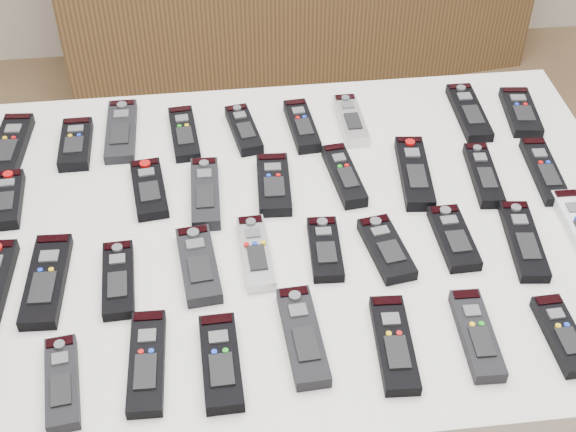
{
  "coord_description": "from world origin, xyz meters",
  "views": [
    {
      "loc": [
        -0.25,
        -0.99,
        1.74
      ],
      "look_at": [
        -0.13,
        0.04,
        0.8
      ],
      "focal_mm": 50.0,
      "sensor_mm": 36.0,
      "label": 1
    }
  ],
  "objects": [
    {
      "name": "remote_9",
      "position": [
        -0.62,
        0.15,
        0.79
      ],
      "size": [
        0.06,
        0.15,
        0.02
      ],
      "primitive_type": "cube",
      "rotation": [
        0.0,
        0.0,
        0.05
      ],
      "color": "black",
      "rests_on": "table"
    },
    {
      "name": "remote_22",
      "position": [
        -0.07,
        -0.04,
        0.79
      ],
      "size": [
        0.06,
        0.14,
        0.02
      ],
      "primitive_type": "cube",
      "rotation": [
        0.0,
        0.0,
        -0.05
      ],
      "color": "black",
      "rests_on": "table"
    },
    {
      "name": "remote_3",
      "position": [
        -0.3,
        0.32,
        0.79
      ],
      "size": [
        0.06,
        0.17,
        0.02
      ],
      "primitive_type": "cube",
      "rotation": [
        0.0,
        0.0,
        0.08
      ],
      "color": "black",
      "rests_on": "table"
    },
    {
      "name": "remote_10",
      "position": [
        -0.37,
        0.15,
        0.79
      ],
      "size": [
        0.07,
        0.16,
        0.02
      ],
      "primitive_type": "cube",
      "rotation": [
        0.0,
        0.0,
        0.12
      ],
      "color": "black",
      "rests_on": "table"
    },
    {
      "name": "remote_5",
      "position": [
        -0.07,
        0.31,
        0.79
      ],
      "size": [
        0.06,
        0.16,
        0.02
      ],
      "primitive_type": "cube",
      "rotation": [
        0.0,
        0.0,
        0.08
      ],
      "color": "black",
      "rests_on": "table"
    },
    {
      "name": "remote_11",
      "position": [
        -0.27,
        0.13,
        0.79
      ],
      "size": [
        0.05,
        0.18,
        0.02
      ],
      "primitive_type": "cube",
      "rotation": [
        0.0,
        0.0,
        -0.02
      ],
      "color": "black",
      "rests_on": "table"
    },
    {
      "name": "remote_15",
      "position": [
        0.25,
        0.12,
        0.79
      ],
      "size": [
        0.06,
        0.17,
        0.02
      ],
      "primitive_type": "cube",
      "rotation": [
        0.0,
        0.0,
        -0.08
      ],
      "color": "black",
      "rests_on": "table"
    },
    {
      "name": "remote_2",
      "position": [
        -0.43,
        0.34,
        0.79
      ],
      "size": [
        0.06,
        0.19,
        0.02
      ],
      "primitive_type": "cube",
      "rotation": [
        0.0,
        0.0,
        -0.01
      ],
      "color": "black",
      "rests_on": "table"
    },
    {
      "name": "remote_6",
      "position": [
        0.03,
        0.32,
        0.79
      ],
      "size": [
        0.05,
        0.16,
        0.02
      ],
      "primitive_type": "cube",
      "rotation": [
        0.0,
        0.0,
        0.02
      ],
      "color": "#B7B7BC",
      "rests_on": "table"
    },
    {
      "name": "remote_33",
      "position": [
        0.13,
        -0.25,
        0.79
      ],
      "size": [
        0.05,
        0.17,
        0.02
      ],
      "primitive_type": "cube",
      "rotation": [
        0.0,
        0.0,
        -0.03
      ],
      "color": "black",
      "rests_on": "table"
    },
    {
      "name": "remote_7",
      "position": [
        0.28,
        0.32,
        0.79
      ],
      "size": [
        0.06,
        0.19,
        0.02
      ],
      "primitive_type": "cube",
      "rotation": [
        0.0,
        0.0,
        -0.02
      ],
      "color": "black",
      "rests_on": "table"
    },
    {
      "name": "remote_31",
      "position": [
        -0.14,
        -0.22,
        0.79
      ],
      "size": [
        0.06,
        0.19,
        0.02
      ],
      "primitive_type": "cube",
      "rotation": [
        0.0,
        0.0,
        0.05
      ],
      "color": "black",
      "rests_on": "table"
    },
    {
      "name": "remote_19",
      "position": [
        -0.42,
        -0.07,
        0.79
      ],
      "size": [
        0.06,
        0.16,
        0.02
      ],
      "primitive_type": "cube",
      "rotation": [
        0.0,
        0.0,
        0.04
      ],
      "color": "black",
      "rests_on": "table"
    },
    {
      "name": "remote_8",
      "position": [
        0.39,
        0.31,
        0.79
      ],
      "size": [
        0.08,
        0.16,
        0.02
      ],
      "primitive_type": "cube",
      "rotation": [
        0.0,
        0.0,
        -0.11
      ],
      "color": "black",
      "rests_on": "table"
    },
    {
      "name": "remote_30",
      "position": [
        -0.26,
        -0.26,
        0.79
      ],
      "size": [
        0.06,
        0.17,
        0.02
      ],
      "primitive_type": "cube",
      "rotation": [
        0.0,
        0.0,
        0.03
      ],
      "color": "black",
      "rests_on": "table"
    },
    {
      "name": "remote_32",
      "position": [
        -0.0,
        -0.25,
        0.79
      ],
      "size": [
        0.06,
        0.18,
        0.02
      ],
      "primitive_type": "cube",
      "rotation": [
        0.0,
        0.0,
        -0.06
      ],
      "color": "black",
      "rests_on": "table"
    },
    {
      "name": "remote_18",
      "position": [
        -0.53,
        -0.06,
        0.79
      ],
      "size": [
        0.07,
        0.2,
        0.02
      ],
      "primitive_type": "cube",
      "rotation": [
        0.0,
        0.0,
        -0.05
      ],
      "color": "black",
      "rests_on": "table"
    },
    {
      "name": "remote_0",
      "position": [
        -0.64,
        0.31,
        0.79
      ],
      "size": [
        0.07,
        0.2,
        0.02
      ],
      "primitive_type": "cube",
      "rotation": [
        0.0,
        0.0,
        -0.08
      ],
      "color": "black",
      "rests_on": "table"
    },
    {
      "name": "remote_16",
      "position": [
        0.37,
        0.12,
        0.79
      ],
      "size": [
        0.06,
        0.19,
        0.02
      ],
      "primitive_type": "cube",
      "rotation": [
        0.0,
        0.0,
        -0.07
      ],
      "color": "black",
      "rests_on": "table"
    },
    {
      "name": "remote_21",
      "position": [
        -0.19,
        -0.03,
        0.79
      ],
      "size": [
        0.05,
        0.17,
        0.02
      ],
      "primitive_type": "cube",
      "rotation": [
        0.0,
        0.0,
        0.04
      ],
      "color": "#B7B7BC",
      "rests_on": "table"
    },
    {
      "name": "remote_13",
      "position": [
        -0.01,
        0.15,
        0.79
      ],
      "size": [
        0.06,
        0.17,
        0.02
      ],
      "primitive_type": "cube",
      "rotation": [
        0.0,
        0.0,
        0.11
      ],
      "color": "black",
      "rests_on": "table"
    },
    {
      "name": "remote_29",
      "position": [
        -0.37,
        -0.24,
        0.79
      ],
      "size": [
        0.06,
        0.18,
        0.02
      ],
      "primitive_type": "cube",
      "rotation": [
        0.0,
        0.0,
        -0.03
      ],
      "color": "black",
      "rests_on": "table"
    },
    {
      "name": "remote_24",
      "position": [
        0.15,
        -0.04,
        0.79
      ],
      "size": [
        0.06,
        0.15,
        0.02
      ],
      "primitive_type": "cube",
      "rotation": [
        0.0,
        0.0,
        0.02
      ],
      "color": "black",
      "rests_on": "table"
    },
    {
      "name": "remote_1",
      "position": [
        -0.52,
        0.3,
        0.79
      ],
      "size": [
        0.06,
        0.15,
        0.02
      ],
      "primitive_type": "cube",
      "rotation": [
        0.0,
        0.0,
        0.01
      ],
      "color": "black",
      "rests_on": "table"
    },
    {
      "name": "remote_20",
      "position": [
        -0.29,
        -0.05,
        0.79
      ],
      "size": [
        0.07,
        0.17,
        0.02
      ],
      "primitive_type": "cube",
      "rotation": [
        0.0,
        0.0,
        0.1
      ],
      "color": "black",
      "rests_on": "table"
    },
    {
      "name": "remote_28",
      "position": [
        -0.49,
        -0.27,
        0.79
      ],
      "size": [
        0.06,
        0.16,
        0.02
      ],
      "primitive_type": "cube",
      "rotation": [
        0.0,
        0.0,
        0.11
      ],
      "color": "black",
      "rests_on": "table"
    },
    {
      "name": "remote_23",
      "position": [
        0.03,
        -0.05,
        0.79
      ],
      "size": [
        0.08,
        0.15,
        0.02
      ],
      "primitive_type": "cube",
      "rotation": [
        0.0,
        0.0,
        0.16
      ],
      "color": "black",
      "rests_on": "table"
    },
    {
      "name": "remote_25",
      "position": [
        0.27,
        -0.06,
        0.79
      ],
      "size": [
        0.07,
        0.19,
        0.02
      ],
      "primitive_type": "cube",
      "rotation": [
        0.0,
        0.0,
        -0.11
      ],
      "color": "black",
      "rests_on": "table"
    },
    {
      "name": "remote_14",
      "position": [
        0.12,
        0.14,
        0.79
      ],
      "size": [
        0.07,
        0.2,
        0.02
      ],
      "primitive_type": "cube",
      "rotation": [
        0.0,
        0.0,
        -0.1
      ],
      "color": "black",
      "rests_on": "table"
    },
    {
      "name": "remote_4",
      "position": [
        -0.18,
        0.32,
        0.79
      ],
      "size": [
        0.07,
        0.15,
        0.02
      ],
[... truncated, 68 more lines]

